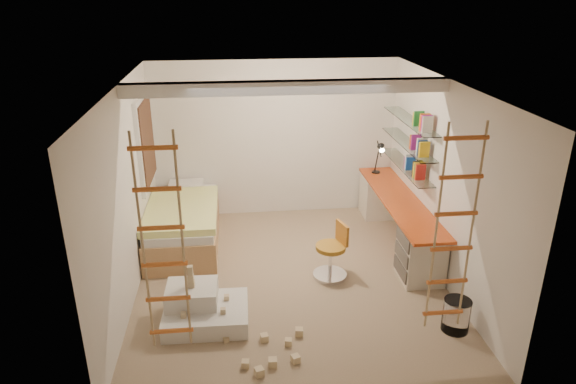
{
  "coord_description": "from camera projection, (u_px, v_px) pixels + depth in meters",
  "views": [
    {
      "loc": [
        -0.69,
        -5.9,
        3.68
      ],
      "look_at": [
        0.0,
        0.3,
        1.15
      ],
      "focal_mm": 32.0,
      "sensor_mm": 36.0,
      "label": 1
    }
  ],
  "objects": [
    {
      "name": "rope_ladder_right",
      "position": [
        454.0,
        231.0,
        4.84
      ],
      "size": [
        0.41,
        0.04,
        2.13
      ],
      "primitive_type": null,
      "color": "#CC5622",
      "rests_on": "ceiling"
    },
    {
      "name": "swivel_chair",
      "position": [
        332.0,
        258.0,
        6.86
      ],
      "size": [
        0.57,
        0.57,
        0.77
      ],
      "color": "#AF7821",
      "rests_on": "floor"
    },
    {
      "name": "bed",
      "position": [
        184.0,
        223.0,
        7.74
      ],
      "size": [
        1.02,
        2.0,
        0.69
      ],
      "color": "#AD7F51",
      "rests_on": "floor"
    },
    {
      "name": "ceiling_beam",
      "position": [
        288.0,
        87.0,
        6.22
      ],
      "size": [
        4.0,
        0.18,
        0.16
      ],
      "primitive_type": "cube",
      "color": "white",
      "rests_on": "ceiling"
    },
    {
      "name": "books",
      "position": [
        408.0,
        138.0,
        7.52
      ],
      "size": [
        0.14,
        0.58,
        0.92
      ],
      "color": "red",
      "rests_on": "shelves"
    },
    {
      "name": "window_frame",
      "position": [
        145.0,
        142.0,
        7.48
      ],
      "size": [
        0.06,
        1.15,
        1.35
      ],
      "primitive_type": "cube",
      "color": "white",
      "rests_on": "wall_left"
    },
    {
      "name": "task_lamp",
      "position": [
        380.0,
        153.0,
        8.31
      ],
      "size": [
        0.14,
        0.36,
        0.57
      ],
      "color": "black",
      "rests_on": "desk"
    },
    {
      "name": "waste_bin",
      "position": [
        456.0,
        315.0,
        5.82
      ],
      "size": [
        0.31,
        0.31,
        0.39
      ],
      "primitive_type": "cylinder",
      "color": "white",
      "rests_on": "floor"
    },
    {
      "name": "toy_blocks",
      "position": [
        238.0,
        324.0,
        5.66
      ],
      "size": [
        1.35,
        1.14,
        0.7
      ],
      "color": "#CCB284",
      "rests_on": "floor"
    },
    {
      "name": "shelves",
      "position": [
        408.0,
        144.0,
        7.55
      ],
      "size": [
        0.25,
        1.8,
        0.71
      ],
      "color": "white",
      "rests_on": "wall_right"
    },
    {
      "name": "floor",
      "position": [
        290.0,
        280.0,
        6.89
      ],
      "size": [
        4.5,
        4.5,
        0.0
      ],
      "primitive_type": "plane",
      "color": "#91785E",
      "rests_on": "ground"
    },
    {
      "name": "play_platform",
      "position": [
        202.0,
        309.0,
        5.98
      ],
      "size": [
        0.98,
        0.77,
        0.43
      ],
      "color": "silver",
      "rests_on": "floor"
    },
    {
      "name": "desk",
      "position": [
        397.0,
        219.0,
        7.7
      ],
      "size": [
        0.56,
        2.8,
        0.75
      ],
      "color": "#C04516",
      "rests_on": "floor"
    },
    {
      "name": "rope_ladder_left",
      "position": [
        163.0,
        246.0,
        4.57
      ],
      "size": [
        0.41,
        0.04,
        2.13
      ],
      "primitive_type": null,
      "color": "orange",
      "rests_on": "ceiling"
    },
    {
      "name": "window_blind",
      "position": [
        148.0,
        141.0,
        7.49
      ],
      "size": [
        0.02,
        1.0,
        1.2
      ],
      "primitive_type": "cube",
      "color": "#4C2D1E",
      "rests_on": "window_frame"
    }
  ]
}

